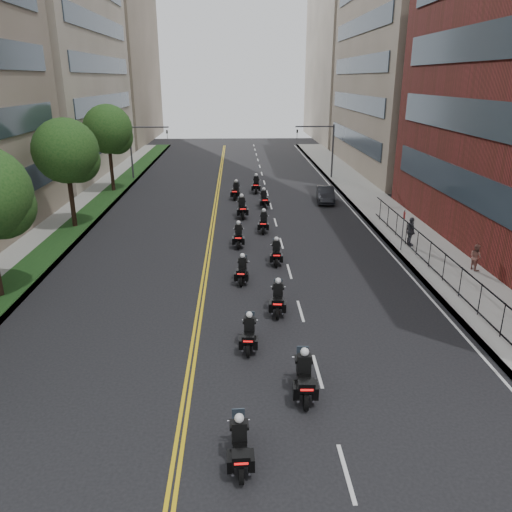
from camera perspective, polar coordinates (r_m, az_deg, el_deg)
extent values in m
plane|color=black|center=(14.69, -3.18, -23.86)|extent=(160.00, 160.00, 0.00)
cube|color=gray|center=(38.83, 15.33, 3.98)|extent=(4.00, 90.00, 0.15)
cube|color=gray|center=(39.03, -20.65, 3.49)|extent=(4.00, 90.00, 0.15)
cube|color=#173814|center=(38.76, -19.54, 3.66)|extent=(2.00, 90.00, 0.04)
cube|color=#333F4C|center=(31.53, 23.51, 5.94)|extent=(0.12, 25.80, 1.80)
cube|color=#333F4C|center=(30.94, 24.54, 13.13)|extent=(0.12, 25.80, 1.80)
cube|color=#333F4C|center=(30.86, 25.64, 20.47)|extent=(0.12, 25.80, 1.80)
cube|color=#766956|center=(62.55, 19.10, 23.17)|extent=(15.00, 28.00, 30.00)
cube|color=#333F4C|center=(60.58, 11.01, 13.06)|extent=(0.12, 24.08, 1.80)
cube|color=#333F4C|center=(60.27, 11.26, 16.83)|extent=(0.12, 24.08, 1.80)
cube|color=#333F4C|center=(60.23, 11.53, 20.63)|extent=(0.12, 24.08, 1.80)
cube|color=#333F4C|center=(60.46, 11.81, 24.41)|extent=(0.12, 24.08, 1.80)
cube|color=gray|center=(91.19, 11.94, 21.09)|extent=(15.00, 28.00, 26.00)
cube|color=gray|center=(63.13, -25.36, 24.23)|extent=(16.00, 28.00, 34.00)
cube|color=#333F4C|center=(60.72, -16.28, 12.66)|extent=(0.12, 24.08, 1.80)
cube|color=#333F4C|center=(60.42, -16.65, 16.41)|extent=(0.12, 24.08, 1.80)
cube|color=#333F4C|center=(60.38, -17.04, 20.19)|extent=(0.12, 24.08, 1.80)
cube|color=#333F4C|center=(60.60, -17.45, 23.96)|extent=(0.12, 24.08, 1.80)
cube|color=#766956|center=(91.46, -17.58, 20.63)|extent=(16.00, 28.00, 26.00)
cube|color=black|center=(26.45, 21.67, -0.54)|extent=(0.05, 28.00, 0.05)
cube|color=black|center=(26.90, 21.32, -3.14)|extent=(0.05, 28.00, 0.05)
sphere|color=#184416|center=(26.12, -27.06, 5.07)|extent=(3.08, 3.08, 3.08)
cylinder|color=#311F16|center=(37.29, -20.39, 6.75)|extent=(0.32, 0.32, 5.11)
sphere|color=#184416|center=(36.81, -20.93, 11.18)|extent=(4.40, 4.40, 4.40)
sphere|color=#184416|center=(37.10, -19.71, 10.23)|extent=(3.08, 3.08, 3.08)
cylinder|color=#311F16|center=(48.62, -16.23, 10.13)|extent=(0.32, 0.32, 5.39)
sphere|color=#184416|center=(48.25, -16.59, 13.73)|extent=(4.40, 4.40, 4.40)
sphere|color=#184416|center=(48.57, -15.68, 12.93)|extent=(3.08, 3.08, 3.08)
cylinder|color=#3F3F44|center=(54.12, 8.75, 11.68)|extent=(0.18, 0.18, 5.60)
cylinder|color=#3F3F44|center=(53.49, 6.72, 14.49)|extent=(4.00, 0.14, 0.14)
imported|color=black|center=(53.32, 4.72, 13.67)|extent=(0.16, 0.20, 1.00)
cylinder|color=#3F3F44|center=(54.25, -14.06, 11.35)|extent=(0.18, 0.18, 5.60)
cylinder|color=#3F3F44|center=(53.59, -12.14, 14.21)|extent=(4.00, 0.14, 0.14)
imported|color=black|center=(53.40, -10.12, 13.45)|extent=(0.16, 0.20, 1.00)
cylinder|color=black|center=(14.32, -1.72, -23.48)|extent=(0.15, 0.63, 0.63)
cylinder|color=black|center=(15.43, -2.01, -19.74)|extent=(0.15, 0.63, 0.63)
cube|color=black|center=(14.70, -1.88, -20.78)|extent=(0.43, 1.26, 0.37)
cube|color=silver|center=(14.87, -1.88, -21.29)|extent=(0.37, 0.52, 0.28)
cube|color=black|center=(14.00, -1.74, -22.05)|extent=(0.49, 0.41, 0.30)
cube|color=red|center=(13.87, -1.69, -22.63)|extent=(0.37, 0.04, 0.06)
cube|color=black|center=(14.44, -1.91, -19.27)|extent=(0.42, 0.27, 0.57)
sphere|color=silver|center=(14.21, -1.93, -18.03)|extent=(0.27, 0.27, 0.27)
cylinder|color=black|center=(16.78, 5.71, -16.01)|extent=(0.18, 0.70, 0.70)
cylinder|color=black|center=(18.13, 5.24, -12.99)|extent=(0.18, 0.70, 0.70)
cube|color=black|center=(17.29, 5.50, -13.65)|extent=(0.49, 1.40, 0.41)
cube|color=silver|center=(17.46, 5.46, -14.21)|extent=(0.41, 0.58, 0.31)
cube|color=black|center=(16.47, 5.78, -14.50)|extent=(0.55, 0.45, 0.33)
cube|color=red|center=(16.31, 5.84, -14.99)|extent=(0.41, 0.05, 0.07)
cube|color=black|center=(17.06, 5.54, -12.12)|extent=(0.46, 0.31, 0.64)
sphere|color=silver|center=(16.84, 5.58, -10.86)|extent=(0.30, 0.30, 0.30)
cylinder|color=black|center=(19.43, -0.89, -10.62)|extent=(0.18, 0.62, 0.62)
cylinder|color=black|center=(20.69, -0.66, -8.60)|extent=(0.18, 0.62, 0.62)
cube|color=black|center=(19.93, -0.78, -8.94)|extent=(0.48, 1.25, 0.36)
cube|color=silver|center=(20.07, -0.77, -9.40)|extent=(0.38, 0.53, 0.27)
cube|color=black|center=(19.19, -0.90, -9.41)|extent=(0.50, 0.42, 0.29)
cube|color=red|center=(19.04, -0.93, -9.73)|extent=(0.36, 0.06, 0.06)
cube|color=black|center=(19.76, -0.78, -7.73)|extent=(0.42, 0.29, 0.56)
sphere|color=silver|center=(19.60, -0.78, -6.73)|extent=(0.26, 0.26, 0.26)
cylinder|color=black|center=(22.23, 2.46, -6.45)|extent=(0.20, 0.67, 0.66)
cylinder|color=black|center=(23.64, 2.54, -4.79)|extent=(0.20, 0.67, 0.66)
cube|color=black|center=(22.81, 2.51, -4.97)|extent=(0.54, 1.35, 0.39)
cube|color=silver|center=(22.95, 2.51, -5.43)|extent=(0.42, 0.57, 0.29)
cube|color=black|center=(22.01, 2.48, -5.26)|extent=(0.55, 0.46, 0.31)
cube|color=red|center=(21.83, 2.47, -5.53)|extent=(0.39, 0.07, 0.07)
cube|color=black|center=(22.66, 2.53, -3.80)|extent=(0.45, 0.32, 0.60)
sphere|color=silver|center=(22.51, 2.55, -2.84)|extent=(0.28, 0.28, 0.28)
cylinder|color=black|center=(25.58, -1.70, -2.86)|extent=(0.19, 0.63, 0.62)
cylinder|color=black|center=(26.93, -1.41, -1.67)|extent=(0.19, 0.63, 0.62)
cube|color=black|center=(26.16, -1.56, -1.73)|extent=(0.51, 1.27, 0.37)
cube|color=silver|center=(26.28, -1.55, -2.12)|extent=(0.40, 0.54, 0.27)
cube|color=black|center=(25.40, -1.71, -1.87)|extent=(0.51, 0.43, 0.29)
cube|color=red|center=(25.23, -1.76, -2.07)|extent=(0.37, 0.07, 0.06)
cube|color=black|center=(26.04, -1.56, -0.75)|extent=(0.43, 0.30, 0.57)
sphere|color=silver|center=(25.92, -1.57, 0.05)|extent=(0.27, 0.27, 0.27)
cylinder|color=black|center=(28.15, 2.35, -0.70)|extent=(0.17, 0.64, 0.64)
cylinder|color=black|center=(29.55, 2.29, 0.31)|extent=(0.17, 0.64, 0.64)
cube|color=black|center=(28.76, 2.33, 0.30)|extent=(0.46, 1.28, 0.37)
cube|color=silver|center=(28.88, 2.32, -0.07)|extent=(0.38, 0.53, 0.28)
cube|color=black|center=(27.98, 2.36, 0.23)|extent=(0.51, 0.42, 0.30)
cube|color=red|center=(27.80, 2.37, 0.06)|extent=(0.37, 0.05, 0.07)
cube|color=black|center=(28.66, 2.34, 1.22)|extent=(0.43, 0.29, 0.58)
sphere|color=silver|center=(28.54, 2.35, 1.97)|extent=(0.27, 0.27, 0.27)
cylinder|color=black|center=(31.09, -2.03, 1.32)|extent=(0.15, 0.67, 0.66)
cylinder|color=black|center=(32.57, -1.97, 2.19)|extent=(0.15, 0.67, 0.66)
cube|color=black|center=(31.75, -2.00, 2.24)|extent=(0.45, 1.33, 0.39)
cube|color=silver|center=(31.86, -2.00, 1.88)|extent=(0.39, 0.55, 0.29)
cube|color=black|center=(30.93, -2.04, 2.22)|extent=(0.52, 0.42, 0.31)
cube|color=red|center=(30.74, -2.04, 2.07)|extent=(0.39, 0.04, 0.07)
cube|color=black|center=(31.65, -2.01, 3.10)|extent=(0.44, 0.28, 0.60)
sphere|color=silver|center=(31.55, -2.02, 3.82)|extent=(0.28, 0.28, 0.28)
cylinder|color=black|center=(34.09, 0.83, 3.00)|extent=(0.20, 0.67, 0.66)
cylinder|color=black|center=(35.58, 0.95, 3.71)|extent=(0.20, 0.67, 0.66)
cube|color=black|center=(34.76, 0.89, 3.79)|extent=(0.54, 1.35, 0.39)
cube|color=silver|center=(34.87, 0.89, 3.46)|extent=(0.42, 0.57, 0.29)
cube|color=black|center=(33.95, 0.83, 3.81)|extent=(0.54, 0.46, 0.31)
cube|color=red|center=(33.76, 0.82, 3.69)|extent=(0.39, 0.07, 0.07)
cube|color=black|center=(34.68, 0.90, 4.59)|extent=(0.45, 0.31, 0.60)
sphere|color=silver|center=(34.58, 0.90, 5.24)|extent=(0.28, 0.28, 0.28)
cylinder|color=black|center=(37.69, -1.52, 4.68)|extent=(0.20, 0.74, 0.73)
cylinder|color=black|center=(39.36, -1.73, 5.33)|extent=(0.20, 0.74, 0.73)
cube|color=black|center=(38.45, -1.63, 5.45)|extent=(0.55, 1.49, 0.43)
cube|color=silver|center=(38.56, -1.64, 5.11)|extent=(0.45, 0.62, 0.32)
cube|color=black|center=(37.55, -1.53, 5.51)|extent=(0.59, 0.49, 0.35)
cube|color=red|center=(37.34, -1.50, 5.39)|extent=(0.43, 0.06, 0.08)
cube|color=black|center=(38.37, -1.65, 6.25)|extent=(0.50, 0.33, 0.67)
sphere|color=silver|center=(38.28, -1.66, 6.92)|extent=(0.31, 0.31, 0.31)
cylinder|color=black|center=(40.75, 1.02, 5.79)|extent=(0.17, 0.68, 0.67)
cylinder|color=black|center=(42.27, 0.78, 6.30)|extent=(0.17, 0.68, 0.67)
cube|color=black|center=(41.44, 0.90, 6.42)|extent=(0.48, 1.35, 0.39)
cube|color=silver|center=(41.54, 0.89, 6.13)|extent=(0.40, 0.56, 0.30)
cube|color=black|center=(40.63, 1.02, 6.49)|extent=(0.53, 0.44, 0.31)
cube|color=red|center=(40.43, 1.05, 6.39)|extent=(0.39, 0.05, 0.07)
cube|color=black|center=(41.38, 0.90, 7.09)|extent=(0.45, 0.30, 0.61)
sphere|color=silver|center=(41.30, 0.90, 7.66)|extent=(0.29, 0.29, 0.29)
cylinder|color=black|center=(43.81, -2.42, 6.77)|extent=(0.23, 0.70, 0.69)
cylinder|color=black|center=(45.39, -2.14, 7.23)|extent=(0.23, 0.70, 0.69)
cube|color=black|center=(44.54, -2.29, 7.36)|extent=(0.61, 1.42, 0.41)
cube|color=silver|center=(44.64, -2.27, 7.08)|extent=(0.46, 0.61, 0.30)
cube|color=black|center=(43.70, -2.43, 7.45)|extent=(0.58, 0.49, 0.33)
cube|color=red|center=(43.50, -2.47, 7.36)|extent=(0.41, 0.09, 0.07)
cube|color=black|center=(44.48, -2.29, 8.02)|extent=(0.48, 0.34, 0.63)
sphere|color=silver|center=(44.41, -2.29, 8.56)|extent=(0.29, 0.29, 0.29)
cylinder|color=black|center=(46.26, 0.00, 7.50)|extent=(0.19, 0.73, 0.72)
cylinder|color=black|center=(47.92, 0.05, 7.93)|extent=(0.19, 0.73, 0.72)
cube|color=black|center=(47.03, 0.02, 8.07)|extent=(0.54, 1.45, 0.42)
cube|color=silver|center=(47.13, 0.02, 7.79)|extent=(0.44, 0.61, 0.32)
cube|color=black|center=(46.15, 0.00, 8.17)|extent=(0.58, 0.48, 0.34)
cube|color=red|center=(45.93, -0.01, 8.09)|extent=(0.42, 0.06, 0.07)
cube|color=black|center=(46.98, 0.02, 8.72)|extent=(0.48, 0.33, 0.66)
sphere|color=silver|center=(46.90, 0.03, 9.25)|extent=(0.31, 0.31, 0.31)
imported|color=black|center=(43.67, 7.95, 6.98)|extent=(1.82, 4.13, 1.32)
imported|color=#905A4E|center=(29.81, 23.83, -0.09)|extent=(0.71, 0.83, 1.47)
imported|color=#3C3C43|center=(32.68, 17.27, 2.70)|extent=(0.52, 1.10, 1.83)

